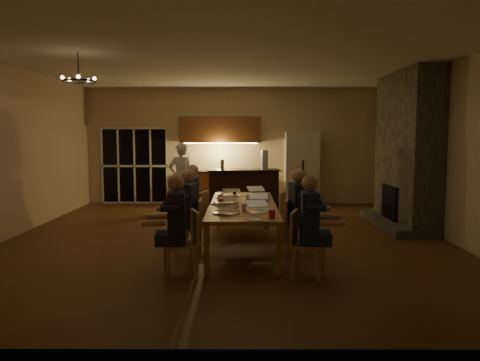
% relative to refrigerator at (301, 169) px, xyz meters
% --- Properties ---
extents(floor, '(9.00, 9.00, 0.00)m').
position_rel_refrigerator_xyz_m(floor, '(-1.90, -4.15, -1.00)').
color(floor, brown).
rests_on(floor, ground).
extents(back_wall, '(8.00, 0.04, 3.20)m').
position_rel_refrigerator_xyz_m(back_wall, '(-1.90, 0.37, 0.60)').
color(back_wall, beige).
rests_on(back_wall, ground).
extents(left_wall, '(0.04, 9.00, 3.20)m').
position_rel_refrigerator_xyz_m(left_wall, '(-5.92, -4.15, 0.60)').
color(left_wall, beige).
rests_on(left_wall, ground).
extents(right_wall, '(0.04, 9.00, 3.20)m').
position_rel_refrigerator_xyz_m(right_wall, '(2.12, -4.15, 0.60)').
color(right_wall, beige).
rests_on(right_wall, ground).
extents(ceiling, '(8.00, 9.00, 0.04)m').
position_rel_refrigerator_xyz_m(ceiling, '(-1.90, -4.15, 2.22)').
color(ceiling, white).
rests_on(ceiling, back_wall).
extents(french_doors, '(1.86, 0.08, 2.10)m').
position_rel_refrigerator_xyz_m(french_doors, '(-4.60, 0.32, 0.05)').
color(french_doors, black).
rests_on(french_doors, ground).
extents(fireplace, '(0.58, 2.50, 3.20)m').
position_rel_refrigerator_xyz_m(fireplace, '(1.80, -2.95, 0.60)').
color(fireplace, '#625B4D').
rests_on(fireplace, ground).
extents(kitchenette, '(2.24, 0.68, 2.40)m').
position_rel_refrigerator_xyz_m(kitchenette, '(-2.20, 0.05, 0.20)').
color(kitchenette, brown).
rests_on(kitchenette, ground).
extents(refrigerator, '(0.90, 0.68, 2.00)m').
position_rel_refrigerator_xyz_m(refrigerator, '(0.00, 0.00, 0.00)').
color(refrigerator, beige).
rests_on(refrigerator, ground).
extents(dining_table, '(1.10, 3.24, 0.75)m').
position_rel_refrigerator_xyz_m(dining_table, '(-1.60, -4.87, -0.62)').
color(dining_table, tan).
rests_on(dining_table, ground).
extents(bar_island, '(1.82, 0.87, 1.08)m').
position_rel_refrigerator_xyz_m(bar_island, '(-1.58, -1.33, -0.46)').
color(bar_island, black).
rests_on(bar_island, ground).
extents(chair_left_near, '(0.55, 0.55, 0.89)m').
position_rel_refrigerator_xyz_m(chair_left_near, '(-2.44, -6.48, -0.55)').
color(chair_left_near, tan).
rests_on(chair_left_near, ground).
extents(chair_left_mid, '(0.44, 0.44, 0.89)m').
position_rel_refrigerator_xyz_m(chair_left_mid, '(-2.47, -5.38, -0.55)').
color(chair_left_mid, tan).
rests_on(chair_left_mid, ground).
extents(chair_left_far, '(0.54, 0.54, 0.89)m').
position_rel_refrigerator_xyz_m(chair_left_far, '(-2.50, -4.24, -0.55)').
color(chair_left_far, tan).
rests_on(chair_left_far, ground).
extents(chair_right_near, '(0.55, 0.55, 0.89)m').
position_rel_refrigerator_xyz_m(chair_right_near, '(-0.72, -6.50, -0.55)').
color(chair_right_near, tan).
rests_on(chair_right_near, ground).
extents(chair_right_mid, '(0.50, 0.50, 0.89)m').
position_rel_refrigerator_xyz_m(chair_right_mid, '(-0.71, -5.38, -0.55)').
color(chair_right_mid, tan).
rests_on(chair_right_mid, ground).
extents(chair_right_far, '(0.52, 0.52, 0.89)m').
position_rel_refrigerator_xyz_m(chair_right_far, '(-0.68, -4.33, -0.55)').
color(chair_right_far, tan).
rests_on(chair_right_far, ground).
extents(person_left_near, '(0.65, 0.65, 1.38)m').
position_rel_refrigerator_xyz_m(person_left_near, '(-2.49, -6.50, -0.31)').
color(person_left_near, '#262931').
rests_on(person_left_near, ground).
extents(person_right_near, '(0.64, 0.64, 1.38)m').
position_rel_refrigerator_xyz_m(person_right_near, '(-0.71, -6.49, -0.31)').
color(person_right_near, navy).
rests_on(person_right_near, ground).
extents(person_left_mid, '(0.70, 0.70, 1.38)m').
position_rel_refrigerator_xyz_m(person_left_mid, '(-2.45, -5.41, -0.31)').
color(person_left_mid, '#32383B').
rests_on(person_left_mid, ground).
extents(person_right_mid, '(0.69, 0.69, 1.38)m').
position_rel_refrigerator_xyz_m(person_right_mid, '(-0.72, -5.33, -0.31)').
color(person_right_mid, '#262931').
rests_on(person_right_mid, ground).
extents(person_left_far, '(0.62, 0.62, 1.38)m').
position_rel_refrigerator_xyz_m(person_left_far, '(-2.50, -4.29, -0.31)').
color(person_left_far, navy).
rests_on(person_left_far, ground).
extents(standing_person, '(0.74, 0.63, 1.72)m').
position_rel_refrigerator_xyz_m(standing_person, '(-3.12, -1.13, -0.14)').
color(standing_person, silver).
rests_on(standing_person, ground).
extents(chandelier, '(0.52, 0.52, 0.03)m').
position_rel_refrigerator_xyz_m(chandelier, '(-4.18, -5.20, 1.75)').
color(chandelier, black).
rests_on(chandelier, ceiling).
extents(laptop_a, '(0.42, 0.41, 0.23)m').
position_rel_refrigerator_xyz_m(laptop_a, '(-1.84, -5.86, -0.14)').
color(laptop_a, silver).
rests_on(laptop_a, dining_table).
extents(laptop_b, '(0.39, 0.37, 0.23)m').
position_rel_refrigerator_xyz_m(laptop_b, '(-1.35, -5.77, -0.14)').
color(laptop_b, silver).
rests_on(laptop_b, dining_table).
extents(laptop_c, '(0.40, 0.38, 0.23)m').
position_rel_refrigerator_xyz_m(laptop_c, '(-1.91, -4.80, -0.14)').
color(laptop_c, silver).
rests_on(laptop_c, dining_table).
extents(laptop_d, '(0.35, 0.32, 0.23)m').
position_rel_refrigerator_xyz_m(laptop_d, '(-1.32, -4.93, -0.14)').
color(laptop_d, silver).
rests_on(laptop_d, dining_table).
extents(laptop_e, '(0.34, 0.30, 0.23)m').
position_rel_refrigerator_xyz_m(laptop_e, '(-1.80, -3.79, -0.14)').
color(laptop_e, silver).
rests_on(laptop_e, dining_table).
extents(laptop_f, '(0.38, 0.36, 0.23)m').
position_rel_refrigerator_xyz_m(laptop_f, '(-1.32, -3.79, -0.14)').
color(laptop_f, silver).
rests_on(laptop_f, dining_table).
extents(mug_front, '(0.08, 0.08, 0.10)m').
position_rel_refrigerator_xyz_m(mug_front, '(-1.71, -5.30, -0.20)').
color(mug_front, white).
rests_on(mug_front, dining_table).
extents(mug_mid, '(0.08, 0.08, 0.10)m').
position_rel_refrigerator_xyz_m(mug_mid, '(-1.50, -4.37, -0.20)').
color(mug_mid, white).
rests_on(mug_mid, dining_table).
extents(mug_back, '(0.07, 0.07, 0.10)m').
position_rel_refrigerator_xyz_m(mug_back, '(-1.99, -4.02, -0.20)').
color(mug_back, white).
rests_on(mug_back, dining_table).
extents(redcup_near, '(0.09, 0.09, 0.12)m').
position_rel_refrigerator_xyz_m(redcup_near, '(-1.20, -6.24, -0.19)').
color(redcup_near, '#BE0C0D').
rests_on(redcup_near, dining_table).
extents(redcup_mid, '(0.10, 0.10, 0.12)m').
position_rel_refrigerator_xyz_m(redcup_mid, '(-1.99, -4.50, -0.19)').
color(redcup_mid, '#BE0C0D').
rests_on(redcup_mid, dining_table).
extents(can_silver, '(0.06, 0.06, 0.12)m').
position_rel_refrigerator_xyz_m(can_silver, '(-1.58, -5.62, -0.19)').
color(can_silver, '#B2B2B7').
rests_on(can_silver, dining_table).
extents(can_cola, '(0.06, 0.06, 0.12)m').
position_rel_refrigerator_xyz_m(can_cola, '(-1.76, -3.54, -0.19)').
color(can_cola, '#3F0F0C').
rests_on(can_cola, dining_table).
extents(can_right, '(0.07, 0.07, 0.12)m').
position_rel_refrigerator_xyz_m(can_right, '(-1.16, -4.54, -0.19)').
color(can_right, '#B2B2B7').
rests_on(can_right, dining_table).
extents(plate_near, '(0.24, 0.24, 0.02)m').
position_rel_refrigerator_xyz_m(plate_near, '(-1.28, -5.48, -0.24)').
color(plate_near, white).
rests_on(plate_near, dining_table).
extents(plate_left, '(0.22, 0.22, 0.02)m').
position_rel_refrigerator_xyz_m(plate_left, '(-1.93, -5.85, -0.24)').
color(plate_left, white).
rests_on(plate_left, dining_table).
extents(plate_far, '(0.26, 0.26, 0.02)m').
position_rel_refrigerator_xyz_m(plate_far, '(-1.17, -4.15, -0.24)').
color(plate_far, white).
rests_on(plate_far, dining_table).
extents(notepad, '(0.21, 0.24, 0.01)m').
position_rel_refrigerator_xyz_m(notepad, '(-1.44, -6.39, -0.24)').
color(notepad, white).
rests_on(notepad, dining_table).
extents(bar_bottle, '(0.09, 0.09, 0.24)m').
position_rel_refrigerator_xyz_m(bar_bottle, '(-2.09, -1.39, 0.20)').
color(bar_bottle, '#99999E').
rests_on(bar_bottle, bar_island).
extents(bar_blender, '(0.18, 0.18, 0.46)m').
position_rel_refrigerator_xyz_m(bar_blender, '(-1.07, -1.27, 0.31)').
color(bar_blender, silver).
rests_on(bar_blender, bar_island).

